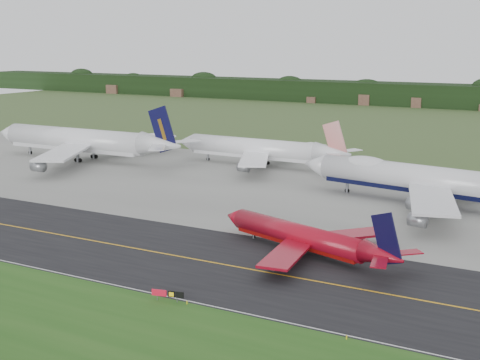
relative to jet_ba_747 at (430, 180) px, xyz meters
name	(u,v)px	position (x,y,z in m)	size (l,w,h in m)	color
ground	(221,255)	(-22.34, -50.93, -5.51)	(600.00, 600.00, 0.00)	#345226
grass_verge	(76,335)	(-22.34, -85.93, -5.51)	(400.00, 30.00, 0.01)	#214F17
taxiway	(208,262)	(-22.34, -54.93, -5.50)	(400.00, 32.00, 0.02)	black
apron	(331,194)	(-22.34, 0.07, -5.51)	(400.00, 78.00, 0.01)	slate
taxiway_centreline	(208,262)	(-22.34, -54.93, -5.48)	(400.00, 0.40, 0.00)	gold
taxiway_edge_line	(151,293)	(-22.34, -70.43, -5.48)	(400.00, 0.25, 0.00)	silver
jet_ba_747	(430,180)	(0.00, 0.00, 0.00)	(64.35, 52.76, 16.20)	silver
jet_red_737	(306,238)	(-10.10, -43.70, -2.69)	(37.05, 29.43, 10.23)	maroon
jet_navy_gold	(85,141)	(-102.70, 7.29, 0.24)	(67.68, 59.15, 17.51)	white
jet_star_tail	(261,149)	(-52.74, 23.82, -0.75)	(54.06, 45.40, 14.30)	white
taxiway_sign	(167,294)	(-18.62, -71.83, -4.43)	(4.55, 1.22, 1.54)	slate
edge_marker_center	(187,302)	(-15.74, -71.43, -5.26)	(0.16, 0.16, 0.50)	yellow
edge_marker_right	(347,337)	(6.89, -71.43, -5.26)	(0.16, 0.16, 0.50)	yellow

